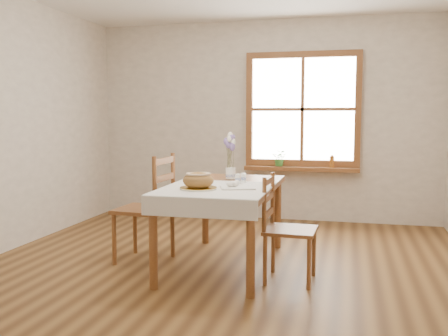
# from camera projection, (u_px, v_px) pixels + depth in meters

# --- Properties ---
(ground) EXTENTS (5.00, 5.00, 0.00)m
(ground) POSITION_uv_depth(u_px,v_px,m) (216.00, 275.00, 4.29)
(ground) COLOR brown
(ground) RESTS_ON ground
(room_walls) EXTENTS (4.60, 5.10, 2.65)m
(room_walls) POSITION_uv_depth(u_px,v_px,m) (215.00, 74.00, 4.11)
(room_walls) COLOR silver
(room_walls) RESTS_ON ground
(window) EXTENTS (1.46, 0.08, 1.46)m
(window) POSITION_uv_depth(u_px,v_px,m) (303.00, 109.00, 6.40)
(window) COLOR brown
(window) RESTS_ON ground
(window_sill) EXTENTS (1.46, 0.20, 0.05)m
(window_sill) POSITION_uv_depth(u_px,v_px,m) (301.00, 169.00, 6.41)
(window_sill) COLOR brown
(window_sill) RESTS_ON ground
(dining_table) EXTENTS (0.90, 1.60, 0.75)m
(dining_table) POSITION_uv_depth(u_px,v_px,m) (224.00, 194.00, 4.51)
(dining_table) COLOR brown
(dining_table) RESTS_ON ground
(table_linen) EXTENTS (0.91, 0.99, 0.01)m
(table_linen) POSITION_uv_depth(u_px,v_px,m) (215.00, 189.00, 4.20)
(table_linen) COLOR white
(table_linen) RESTS_ON dining_table
(chair_left) EXTENTS (0.53, 0.50, 1.01)m
(chair_left) POSITION_uv_depth(u_px,v_px,m) (144.00, 208.00, 4.68)
(chair_left) COLOR brown
(chair_left) RESTS_ON ground
(chair_right) EXTENTS (0.45, 0.43, 0.88)m
(chair_right) POSITION_uv_depth(u_px,v_px,m) (290.00, 229.00, 4.11)
(chair_right) COLOR brown
(chair_right) RESTS_ON ground
(bread_plate) EXTENTS (0.31, 0.31, 0.02)m
(bread_plate) POSITION_uv_depth(u_px,v_px,m) (198.00, 188.00, 4.14)
(bread_plate) COLOR white
(bread_plate) RESTS_ON table_linen
(bread_loaf) EXTENTS (0.26, 0.26, 0.14)m
(bread_loaf) POSITION_uv_depth(u_px,v_px,m) (198.00, 179.00, 4.13)
(bread_loaf) COLOR olive
(bread_loaf) RESTS_ON bread_plate
(egg_napkin) EXTENTS (0.34, 0.32, 0.01)m
(egg_napkin) POSITION_uv_depth(u_px,v_px,m) (237.00, 187.00, 4.20)
(egg_napkin) COLOR white
(egg_napkin) RESTS_ON table_linen
(eggs) EXTENTS (0.27, 0.25, 0.05)m
(eggs) POSITION_uv_depth(u_px,v_px,m) (237.00, 184.00, 4.20)
(eggs) COLOR white
(eggs) RESTS_ON egg_napkin
(salt_shaker) EXTENTS (0.05, 0.05, 0.09)m
(salt_shaker) POSITION_uv_depth(u_px,v_px,m) (238.00, 179.00, 4.48)
(salt_shaker) COLOR white
(salt_shaker) RESTS_ON table_linen
(pepper_shaker) EXTENTS (0.06, 0.06, 0.09)m
(pepper_shaker) POSITION_uv_depth(u_px,v_px,m) (244.00, 178.00, 4.54)
(pepper_shaker) COLOR white
(pepper_shaker) RESTS_ON table_linen
(flower_vase) EXTENTS (0.11, 0.11, 0.11)m
(flower_vase) POSITION_uv_depth(u_px,v_px,m) (231.00, 174.00, 4.84)
(flower_vase) COLOR white
(flower_vase) RESTS_ON dining_table
(lavender_bouquet) EXTENTS (0.17, 0.17, 0.32)m
(lavender_bouquet) POSITION_uv_depth(u_px,v_px,m) (231.00, 152.00, 4.81)
(lavender_bouquet) COLOR #6B5597
(lavender_bouquet) RESTS_ON flower_vase
(potted_plant) EXTENTS (0.22, 0.24, 0.16)m
(potted_plant) POSITION_uv_depth(u_px,v_px,m) (280.00, 160.00, 6.47)
(potted_plant) COLOR #377C31
(potted_plant) RESTS_ON window_sill
(amber_bottle) EXTENTS (0.07, 0.07, 0.16)m
(amber_bottle) POSITION_uv_depth(u_px,v_px,m) (332.00, 161.00, 6.31)
(amber_bottle) COLOR #9F5A1D
(amber_bottle) RESTS_ON window_sill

